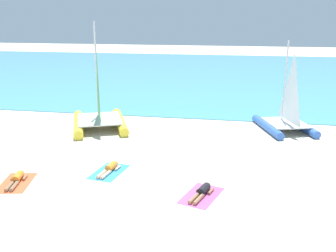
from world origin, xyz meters
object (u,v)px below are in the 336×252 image
object	(u,v)px
towel_middle	(109,172)
towel_right	(201,195)
towel_left	(16,183)
sunbather_middle	(110,168)
sunbather_left	(17,179)
sailboat_yellow	(99,113)
sailboat_blue	(286,118)
sunbather_right	(202,192)

from	to	relation	value
towel_middle	towel_right	xyz separation A→B (m)	(3.96, -1.47, 0.00)
towel_middle	towel_left	bearing A→B (deg)	-152.00
towel_left	towel_right	world-z (taller)	same
towel_right	sunbather_middle	bearing A→B (deg)	158.71
towel_middle	sunbather_middle	bearing A→B (deg)	81.92
sunbather_left	sunbather_middle	world-z (taller)	same
sailboat_yellow	towel_left	bearing A→B (deg)	-117.16
towel_right	sailboat_blue	bearing A→B (deg)	67.11
towel_left	sunbather_left	size ratio (longest dim) A/B	1.22
towel_middle	sunbather_middle	size ratio (longest dim) A/B	1.21
towel_right	sunbather_right	bearing A→B (deg)	72.90
sunbather_left	sailboat_yellow	bearing A→B (deg)	73.35
sailboat_yellow	towel_right	world-z (taller)	sailboat_yellow
sunbather_middle	towel_middle	bearing A→B (deg)	-90.00
sunbather_middle	sailboat_yellow	bearing A→B (deg)	121.80
towel_left	towel_middle	size ratio (longest dim) A/B	1.00
towel_left	sunbather_left	world-z (taller)	sunbather_left
sunbather_middle	sunbather_right	world-z (taller)	same
sunbather_middle	towel_right	distance (m)	4.24
sailboat_yellow	sunbather_right	size ratio (longest dim) A/B	3.83
towel_middle	sunbather_right	xyz separation A→B (m)	(3.98, -1.41, 0.13)
sailboat_blue	sunbather_middle	world-z (taller)	sailboat_blue
towel_middle	sunbather_right	bearing A→B (deg)	-19.50
sunbather_middle	sunbather_right	bearing A→B (deg)	-12.30
towel_left	towel_middle	distance (m)	3.59
towel_left	sunbather_right	bearing A→B (deg)	2.20
sailboat_blue	towel_right	world-z (taller)	sailboat_blue
sunbather_left	sunbather_middle	bearing A→B (deg)	15.34
sailboat_blue	sunbather_left	xyz separation A→B (m)	(-10.93, -9.11, -0.60)
sunbather_left	towel_middle	distance (m)	3.57
sailboat_blue	sunbather_right	world-z (taller)	sailboat_blue
towel_middle	sunbather_middle	distance (m)	0.14
sailboat_blue	towel_right	xyz separation A→B (m)	(-3.79, -8.97, -0.73)
sailboat_yellow	sailboat_blue	size ratio (longest dim) A/B	1.20
sailboat_blue	sunbather_right	size ratio (longest dim) A/B	3.20
sunbather_left	sunbather_middle	size ratio (longest dim) A/B	1.00
sailboat_blue	sunbather_middle	bearing A→B (deg)	-153.96
towel_middle	sunbather_right	size ratio (longest dim) A/B	1.23
sailboat_blue	towel_right	size ratio (longest dim) A/B	2.59
sunbather_left	towel_middle	bearing A→B (deg)	14.47
sailboat_blue	towel_middle	distance (m)	10.80
sailboat_yellow	sunbather_left	bearing A→B (deg)	-117.30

